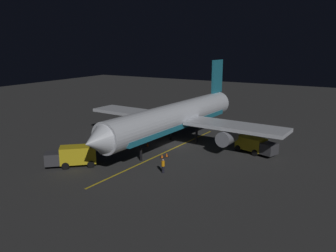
{
  "coord_description": "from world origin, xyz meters",
  "views": [
    {
      "loc": [
        -24.15,
        44.15,
        15.13
      ],
      "look_at": [
        0.0,
        2.0,
        3.5
      ],
      "focal_mm": 36.87,
      "sensor_mm": 36.0,
      "label": 1
    }
  ],
  "objects": [
    {
      "name": "traffic_cone_near_left",
      "position": [
        -1.58,
        5.11,
        0.25
      ],
      "size": [
        0.5,
        0.5,
        0.55
      ],
      "color": "#EA590F",
      "rests_on": "ground_plane"
    },
    {
      "name": "ground_plane",
      "position": [
        0.0,
        0.0,
        -0.1
      ],
      "size": [
        180.0,
        180.0,
        0.2
      ],
      "primitive_type": "cube",
      "color": "#2F2F30"
    },
    {
      "name": "baggage_truck",
      "position": [
        6.71,
        14.24,
        1.32
      ],
      "size": [
        6.0,
        5.63,
        2.59
      ],
      "color": "gold",
      "rests_on": "ground_plane"
    },
    {
      "name": "traffic_cone_under_wing",
      "position": [
        -1.28,
        5.89,
        0.25
      ],
      "size": [
        0.5,
        0.5,
        0.55
      ],
      "color": "#EA590F",
      "rests_on": "ground_plane"
    },
    {
      "name": "catering_truck",
      "position": [
        -11.6,
        -2.39,
        1.16
      ],
      "size": [
        6.27,
        3.92,
        2.2
      ],
      "color": "gold",
      "rests_on": "ground_plane"
    },
    {
      "name": "apron_guide_stripe",
      "position": [
        -0.36,
        4.0,
        0.0
      ],
      "size": [
        2.09,
        29.72,
        0.01
      ],
      "primitive_type": "cube",
      "rotation": [
        0.0,
        0.0,
        -0.06
      ],
      "color": "gold",
      "rests_on": "ground_plane"
    },
    {
      "name": "airliner",
      "position": [
        -0.04,
        -0.6,
        4.35
      ],
      "size": [
        32.84,
        37.06,
        12.34
      ],
      "color": "silver",
      "rests_on": "ground_plane"
    },
    {
      "name": "ground_crew_worker",
      "position": [
        -4.24,
        10.6,
        0.89
      ],
      "size": [
        0.4,
        0.4,
        1.74
      ],
      "color": "black",
      "rests_on": "ground_plane"
    },
    {
      "name": "traffic_cone_near_right",
      "position": [
        3.39,
        2.32,
        0.25
      ],
      "size": [
        0.5,
        0.5,
        0.55
      ],
      "color": "#EA590F",
      "rests_on": "ground_plane"
    }
  ]
}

